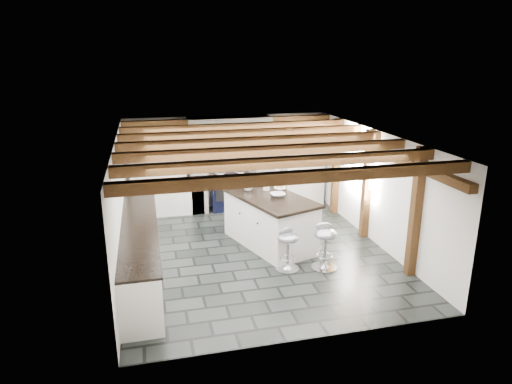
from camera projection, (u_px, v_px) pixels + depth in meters
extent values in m
plane|color=black|center=(256.00, 251.00, 9.06)|extent=(6.00, 6.00, 0.00)
plane|color=white|center=(228.00, 161.00, 11.51)|extent=(5.00, 0.00, 5.00)
plane|color=white|center=(120.00, 206.00, 8.15)|extent=(0.00, 6.00, 6.00)
plane|color=white|center=(375.00, 187.00, 9.29)|extent=(0.00, 6.00, 6.00)
plane|color=white|center=(256.00, 136.00, 8.38)|extent=(6.00, 6.00, 0.00)
cube|color=white|center=(198.00, 174.00, 11.11)|extent=(0.40, 0.60, 1.90)
cube|color=white|center=(261.00, 170.00, 11.47)|extent=(0.40, 0.60, 1.90)
cube|color=brown|center=(229.00, 130.00, 10.98)|extent=(2.10, 0.65, 0.18)
cube|color=white|center=(229.00, 123.00, 10.94)|extent=(2.00, 0.60, 0.31)
cube|color=black|center=(232.00, 129.00, 10.67)|extent=(1.00, 0.03, 0.22)
cube|color=silver|center=(232.00, 130.00, 10.65)|extent=(0.90, 0.01, 0.14)
cube|color=white|center=(158.00, 174.00, 10.88)|extent=(1.30, 0.58, 2.00)
cube|color=white|center=(303.00, 165.00, 11.70)|extent=(1.00, 0.58, 2.00)
cube|color=white|center=(141.00, 254.00, 7.87)|extent=(0.60, 3.80, 0.88)
cube|color=black|center=(139.00, 229.00, 7.74)|extent=(0.64, 3.80, 0.04)
cube|color=white|center=(188.00, 194.00, 11.20)|extent=(0.70, 0.60, 0.88)
cube|color=black|center=(188.00, 176.00, 11.06)|extent=(0.74, 0.64, 0.04)
cube|color=brown|center=(374.00, 149.00, 9.04)|extent=(0.15, 5.80, 0.14)
plane|color=white|center=(362.00, 161.00, 9.72)|extent=(0.00, 0.90, 0.90)
cube|color=brown|center=(303.00, 177.00, 6.00)|extent=(5.00, 0.16, 0.16)
cube|color=brown|center=(283.00, 162.00, 6.80)|extent=(5.00, 0.16, 0.16)
cube|color=brown|center=(268.00, 151.00, 7.61)|extent=(5.00, 0.16, 0.16)
cube|color=brown|center=(256.00, 141.00, 8.41)|extent=(5.00, 0.16, 0.16)
cube|color=brown|center=(246.00, 133.00, 9.21)|extent=(5.00, 0.16, 0.16)
cube|color=brown|center=(237.00, 127.00, 10.02)|extent=(5.00, 0.16, 0.16)
cube|color=brown|center=(230.00, 121.00, 10.82)|extent=(5.00, 0.16, 0.16)
cube|color=brown|center=(416.00, 213.00, 7.78)|extent=(0.15, 0.15, 2.30)
cube|color=brown|center=(367.00, 185.00, 9.46)|extent=(0.15, 0.15, 2.30)
cube|color=brown|center=(336.00, 167.00, 10.94)|extent=(0.15, 0.15, 2.30)
cylinder|color=black|center=(280.00, 155.00, 8.55)|extent=(0.01, 0.01, 0.56)
cylinder|color=white|center=(280.00, 172.00, 8.64)|extent=(0.09, 0.09, 0.22)
cylinder|color=black|center=(278.00, 152.00, 8.84)|extent=(0.01, 0.01, 0.56)
cylinder|color=white|center=(278.00, 168.00, 8.93)|extent=(0.09, 0.09, 0.22)
cylinder|color=black|center=(276.00, 149.00, 9.13)|extent=(0.01, 0.01, 0.56)
cylinder|color=white|center=(276.00, 165.00, 9.22)|extent=(0.09, 0.09, 0.22)
cube|color=black|center=(231.00, 191.00, 11.42)|extent=(1.00, 0.60, 0.90)
ellipsoid|color=silver|center=(220.00, 173.00, 11.22)|extent=(0.28, 0.28, 0.11)
ellipsoid|color=silver|center=(240.00, 172.00, 11.33)|extent=(0.28, 0.28, 0.11)
cylinder|color=silver|center=(233.00, 180.00, 11.01)|extent=(0.95, 0.03, 0.03)
cube|color=black|center=(223.00, 195.00, 11.08)|extent=(0.35, 0.02, 0.30)
cube|color=black|center=(243.00, 194.00, 11.19)|extent=(0.35, 0.02, 0.30)
cube|color=white|center=(270.00, 222.00, 9.24)|extent=(1.59, 2.22, 0.98)
cube|color=black|center=(270.00, 197.00, 9.09)|extent=(1.71, 2.33, 0.06)
imported|color=white|center=(248.00, 186.00, 9.42)|extent=(0.26, 0.26, 0.21)
ellipsoid|color=#C13B1B|center=(248.00, 178.00, 9.37)|extent=(0.22, 0.22, 0.13)
cylinder|color=white|center=(266.00, 185.00, 9.45)|extent=(0.13, 0.13, 0.20)
imported|color=white|center=(278.00, 195.00, 9.04)|extent=(0.37, 0.37, 0.07)
cylinder|color=white|center=(280.00, 191.00, 9.25)|extent=(0.06, 0.06, 0.11)
cylinder|color=white|center=(280.00, 188.00, 9.24)|extent=(0.25, 0.25, 0.02)
cylinder|color=tan|center=(280.00, 185.00, 9.22)|extent=(0.19, 0.19, 0.08)
cylinder|color=silver|center=(324.00, 268.00, 8.32)|extent=(0.46, 0.46, 0.03)
cone|color=silver|center=(324.00, 265.00, 8.31)|extent=(0.21, 0.21, 0.08)
cylinder|color=silver|center=(325.00, 251.00, 8.22)|extent=(0.05, 0.05, 0.58)
torus|color=silver|center=(325.00, 256.00, 8.25)|extent=(0.30, 0.30, 0.02)
ellipsoid|color=gray|center=(326.00, 234.00, 8.13)|extent=(0.49, 0.49, 0.19)
ellipsoid|color=gray|center=(325.00, 226.00, 8.20)|extent=(0.31, 0.17, 0.16)
cylinder|color=silver|center=(287.00, 269.00, 8.28)|extent=(0.43, 0.43, 0.03)
cone|color=silver|center=(287.00, 267.00, 8.27)|extent=(0.20, 0.20, 0.08)
cylinder|color=silver|center=(288.00, 253.00, 8.19)|extent=(0.05, 0.05, 0.54)
torus|color=silver|center=(288.00, 258.00, 8.21)|extent=(0.27, 0.27, 0.02)
ellipsoid|color=gray|center=(288.00, 238.00, 8.10)|extent=(0.49, 0.49, 0.18)
ellipsoid|color=gray|center=(285.00, 231.00, 8.15)|extent=(0.29, 0.19, 0.15)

